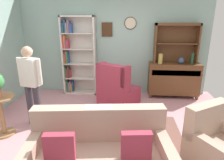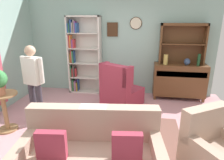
% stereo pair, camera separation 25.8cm
% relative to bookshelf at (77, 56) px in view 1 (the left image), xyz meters
% --- Properties ---
extents(ground_plane, '(5.40, 4.60, 0.02)m').
position_rel_bookshelf_xyz_m(ground_plane, '(1.01, -1.95, -1.05)').
color(ground_plane, '#C68C93').
extents(wall_back, '(5.00, 0.09, 2.80)m').
position_rel_bookshelf_xyz_m(wall_back, '(1.01, 0.18, 0.36)').
color(wall_back, '#93B7AD').
rests_on(wall_back, ground_plane).
extents(area_rug, '(2.37, 1.91, 0.01)m').
position_rel_bookshelf_xyz_m(area_rug, '(1.21, -2.25, -1.04)').
color(area_rug, brown).
rests_on(area_rug, ground_plane).
extents(bookshelf, '(0.90, 0.30, 2.10)m').
position_rel_bookshelf_xyz_m(bookshelf, '(0.00, 0.00, 0.00)').
color(bookshelf, silver).
rests_on(bookshelf, ground_plane).
extents(sideboard, '(1.30, 0.45, 0.92)m').
position_rel_bookshelf_xyz_m(sideboard, '(2.61, -0.09, -0.53)').
color(sideboard, brown).
rests_on(sideboard, ground_plane).
extents(sideboard_hutch, '(1.10, 0.26, 1.00)m').
position_rel_bookshelf_xyz_m(sideboard_hutch, '(2.61, 0.02, 0.52)').
color(sideboard_hutch, brown).
rests_on(sideboard_hutch, sideboard).
extents(vase_tall, '(0.11, 0.11, 0.25)m').
position_rel_bookshelf_xyz_m(vase_tall, '(2.22, -0.17, 0.00)').
color(vase_tall, tan).
rests_on(vase_tall, sideboard).
extents(vase_round, '(0.15, 0.15, 0.17)m').
position_rel_bookshelf_xyz_m(vase_round, '(2.74, -0.15, -0.04)').
color(vase_round, '#33476B').
rests_on(vase_round, sideboard).
extents(bottle_wine, '(0.07, 0.07, 0.29)m').
position_rel_bookshelf_xyz_m(bottle_wine, '(3.00, -0.18, 0.02)').
color(bottle_wine, '#194223').
rests_on(bottle_wine, sideboard).
extents(couch_floral, '(1.89, 1.05, 0.90)m').
position_rel_bookshelf_xyz_m(couch_floral, '(1.05, -3.07, -0.73)').
color(couch_floral, tan).
rests_on(couch_floral, ground_plane).
extents(armchair_floral, '(1.05, 1.06, 0.88)m').
position_rel_bookshelf_xyz_m(armchair_floral, '(2.70, -2.73, -0.75)').
color(armchair_floral, tan).
rests_on(armchair_floral, ground_plane).
extents(wingback_chair, '(1.08, 1.09, 1.05)m').
position_rel_bookshelf_xyz_m(wingback_chair, '(1.15, -0.78, -0.66)').
color(wingback_chair, '#A33347').
rests_on(wingback_chair, ground_plane).
extents(plant_stand, '(0.52, 0.52, 0.74)m').
position_rel_bookshelf_xyz_m(plant_stand, '(-0.84, -2.20, -0.59)').
color(plant_stand, '#997047').
rests_on(plant_stand, ground_plane).
extents(person_reading, '(0.52, 0.28, 1.56)m').
position_rel_bookshelf_xyz_m(person_reading, '(-0.42, -1.81, -0.14)').
color(person_reading, '#38333D').
rests_on(person_reading, ground_plane).
extents(coffee_table, '(0.80, 0.50, 0.42)m').
position_rel_bookshelf_xyz_m(coffee_table, '(1.07, -2.08, -0.69)').
color(coffee_table, brown).
rests_on(coffee_table, ground_plane).
extents(book_stack, '(0.21, 0.14, 0.06)m').
position_rel_bookshelf_xyz_m(book_stack, '(1.21, -2.09, -0.60)').
color(book_stack, '#284C8C').
rests_on(book_stack, coffee_table).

